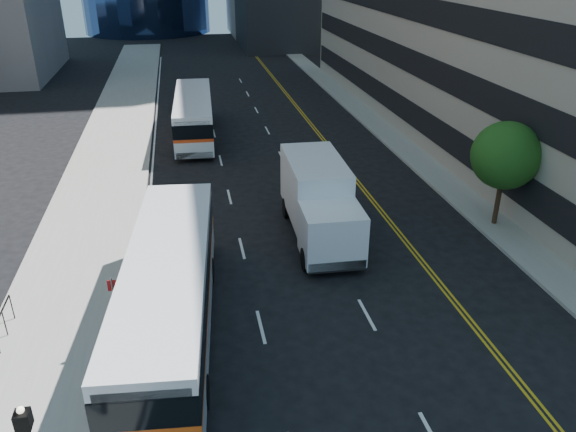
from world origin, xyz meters
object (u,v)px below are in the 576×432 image
Objects in this scene: street_tree at (506,156)px; bus_front at (169,291)px; box_truck at (319,201)px; bus_rear at (194,115)px.

bus_front is (-15.60, -5.72, -1.90)m from street_tree.
box_truck is at bearing 47.43° from bus_front.
bus_front is 1.07× the size of bus_rear.
bus_rear is at bearing 108.31° from box_truck.
box_truck is (6.78, 6.16, 0.13)m from bus_front.
street_tree reaches higher than box_truck.
bus_rear is (-13.89, 17.48, -2.01)m from street_tree.
box_truck is (5.07, -17.04, 0.23)m from bus_rear.
street_tree reaches higher than bus_rear.
bus_rear is at bearing 128.46° from street_tree.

